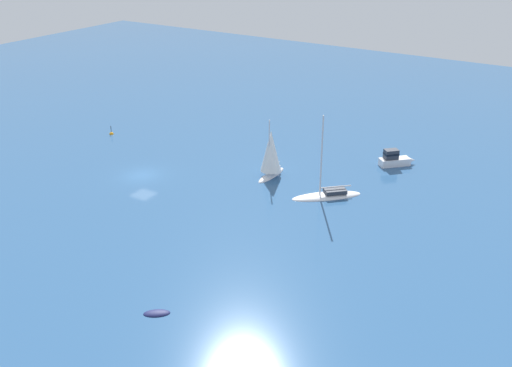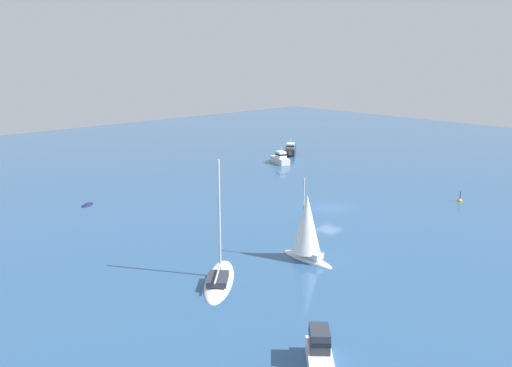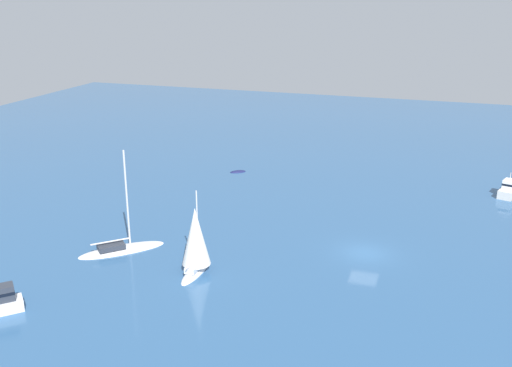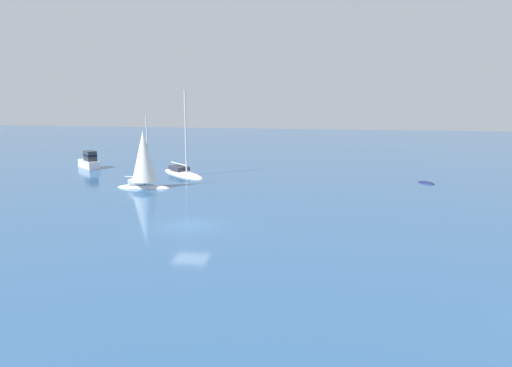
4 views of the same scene
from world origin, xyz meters
TOP-DOWN VIEW (x-y plane):
  - ground_plane at (0.00, 0.00)m, footprint 161.32×161.32m
  - launch at (-13.29, -21.00)m, footprint 2.78×5.20m
  - launch_1 at (23.95, 18.92)m, footprint 4.01×4.07m
  - launch_2 at (-19.69, -24.72)m, footprint 5.63×5.02m
  - rib at (19.31, -19.59)m, footprint 2.26×2.07m
  - ketch at (12.86, 8.03)m, footprint 2.39×5.30m
  - ketch_1 at (21.00, 6.46)m, footprint 7.04×6.96m
  - channel_buoy at (-13.46, 8.55)m, footprint 0.59×0.59m

SIDE VIEW (x-z plane):
  - ground_plane at x=0.00m, z-range 0.00..0.00m
  - rib at x=19.31m, z-range -0.21..0.21m
  - channel_buoy at x=-13.46m, z-range -0.72..0.76m
  - ketch_1 at x=21.00m, z-range -4.68..5.00m
  - launch at x=-13.29m, z-range -0.69..2.15m
  - launch_2 at x=-19.69m, z-range -0.60..2.07m
  - launch_1 at x=23.95m, z-range -0.25..1.85m
  - ketch at x=12.86m, z-range -1.06..6.32m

